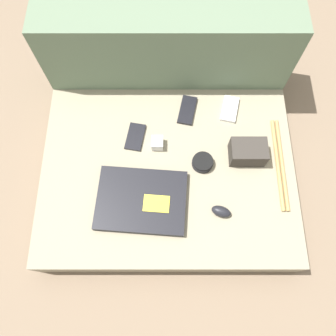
# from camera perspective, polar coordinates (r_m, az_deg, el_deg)

# --- Properties ---
(ground_plane) EXTENTS (8.00, 8.00, 0.00)m
(ground_plane) POSITION_cam_1_polar(r_m,az_deg,el_deg) (1.32, 0.00, -2.29)
(ground_plane) COLOR #7A6651
(couch_seat) EXTENTS (0.93, 0.70, 0.13)m
(couch_seat) POSITION_cam_1_polar(r_m,az_deg,el_deg) (1.26, 0.00, -1.36)
(couch_seat) COLOR gray
(couch_seat) RESTS_ON ground_plane
(couch_backrest) EXTENTS (0.93, 0.20, 0.43)m
(couch_backrest) POSITION_cam_1_polar(r_m,az_deg,el_deg) (1.36, -0.03, 19.17)
(couch_backrest) COLOR #60755B
(couch_backrest) RESTS_ON ground_plane
(laptop) EXTENTS (0.33, 0.25, 0.03)m
(laptop) POSITION_cam_1_polar(r_m,az_deg,el_deg) (1.16, -4.63, -5.65)
(laptop) COLOR black
(laptop) RESTS_ON couch_seat
(computer_mouse) EXTENTS (0.08, 0.06, 0.03)m
(computer_mouse) POSITION_cam_1_polar(r_m,az_deg,el_deg) (1.15, 9.25, -7.46)
(computer_mouse) COLOR black
(computer_mouse) RESTS_ON couch_seat
(speaker_puck) EXTENTS (0.08, 0.08, 0.03)m
(speaker_puck) POSITION_cam_1_polar(r_m,az_deg,el_deg) (1.20, 6.04, 1.00)
(speaker_puck) COLOR black
(speaker_puck) RESTS_ON couch_seat
(phone_silver) EXTENTS (0.08, 0.13, 0.01)m
(phone_silver) POSITION_cam_1_polar(r_m,az_deg,el_deg) (1.31, 3.35, 10.02)
(phone_silver) COLOR black
(phone_silver) RESTS_ON couch_seat
(phone_black) EXTENTS (0.08, 0.12, 0.01)m
(phone_black) POSITION_cam_1_polar(r_m,az_deg,el_deg) (1.26, -5.73, 5.42)
(phone_black) COLOR black
(phone_black) RESTS_ON couch_seat
(phone_small) EXTENTS (0.08, 0.12, 0.01)m
(phone_small) POSITION_cam_1_polar(r_m,az_deg,el_deg) (1.33, 10.67, 10.07)
(phone_small) COLOR silver
(phone_small) RESTS_ON couch_seat
(camera_pouch) EXTENTS (0.13, 0.09, 0.08)m
(camera_pouch) POSITION_cam_1_polar(r_m,az_deg,el_deg) (1.22, 13.73, 2.76)
(camera_pouch) COLOR #38332D
(camera_pouch) RESTS_ON couch_seat
(charger_brick) EXTENTS (0.04, 0.05, 0.04)m
(charger_brick) POSITION_cam_1_polar(r_m,az_deg,el_deg) (1.23, -1.88, 4.35)
(charger_brick) COLOR silver
(charger_brick) RESTS_ON couch_seat
(drumstick_pair) EXTENTS (0.03, 0.36, 0.01)m
(drumstick_pair) POSITION_cam_1_polar(r_m,az_deg,el_deg) (1.27, 18.89, 0.76)
(drumstick_pair) COLOR tan
(drumstick_pair) RESTS_ON couch_seat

